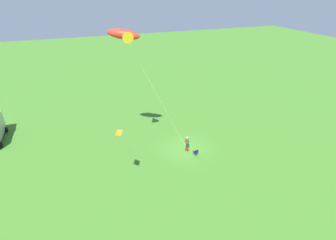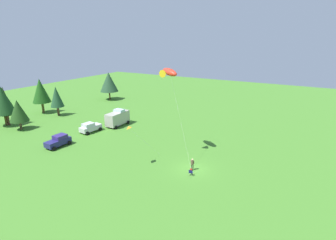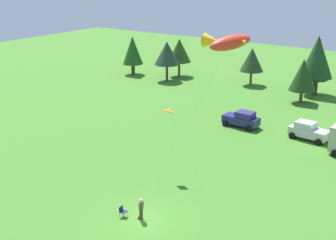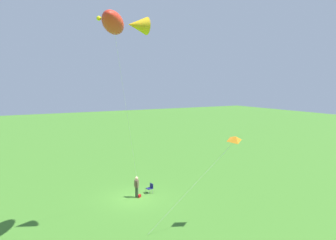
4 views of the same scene
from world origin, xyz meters
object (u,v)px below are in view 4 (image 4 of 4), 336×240
person_kite_flyer (137,185)px  folding_chair (150,187)px  kite_delta_orange (236,139)px  kite_large_fish (119,24)px  backpack_on_grass (139,196)px

person_kite_flyer → folding_chair: (-1.45, -0.43, -0.53)m
person_kite_flyer → kite_delta_orange: (-3.23, 8.28, 4.82)m
kite_delta_orange → kite_large_fish: bearing=-21.1°
person_kite_flyer → folding_chair: 1.60m
backpack_on_grass → kite_large_fish: size_ratio=0.02×
folding_chair → kite_delta_orange: (-1.78, 8.70, 5.35)m
kite_large_fish → kite_delta_orange: bearing=158.9°
person_kite_flyer → kite_delta_orange: 10.11m
kite_large_fish → person_kite_flyer: bearing=-120.9°
person_kite_flyer → kite_delta_orange: size_ratio=0.28×
backpack_on_grass → kite_delta_orange: size_ratio=0.05×
kite_large_fish → kite_delta_orange: 9.94m
folding_chair → kite_delta_orange: 10.37m
backpack_on_grass → kite_delta_orange: bearing=110.5°
kite_large_fish → backpack_on_grass: bearing=-122.5°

